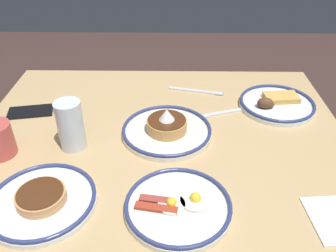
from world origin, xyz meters
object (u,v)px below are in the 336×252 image
at_px(plate_far_side, 42,200).
at_px(butter_knife, 216,114).
at_px(plate_far_companion, 276,103).
at_px(plate_near_main, 167,129).
at_px(drinking_glass, 71,128).
at_px(cell_phone, 31,112).
at_px(plate_center_pancakes, 178,206).
at_px(fork_near, 197,91).

height_order(plate_far_side, butter_knife, plate_far_side).
bearing_deg(plate_far_companion, plate_near_main, 24.04).
bearing_deg(plate_far_side, drinking_glass, -95.29).
bearing_deg(plate_near_main, butter_knife, -144.85).
distance_m(plate_near_main, drinking_glass, 0.28).
height_order(plate_far_companion, plate_far_side, plate_far_companion).
xyz_separation_m(plate_near_main, plate_far_side, (0.29, 0.29, -0.00)).
bearing_deg(cell_phone, butter_knife, 168.78).
bearing_deg(plate_center_pancakes, butter_knife, -107.11).
xyz_separation_m(plate_center_pancakes, cell_phone, (0.49, -0.42, -0.01)).
relative_size(plate_near_main, plate_center_pancakes, 1.08).
distance_m(plate_near_main, plate_far_side, 0.41).
relative_size(cell_phone, butter_knife, 0.64).
bearing_deg(cell_phone, plate_far_companion, 172.51).
xyz_separation_m(plate_center_pancakes, plate_far_companion, (-0.34, -0.47, 0.00)).
distance_m(plate_center_pancakes, drinking_glass, 0.39).
relative_size(plate_far_side, drinking_glass, 1.73).
relative_size(plate_far_companion, plate_far_side, 0.99).
xyz_separation_m(plate_far_companion, fork_near, (0.26, -0.10, -0.01)).
relative_size(plate_near_main, butter_knife, 1.21).
height_order(drinking_glass, fork_near, drinking_glass).
bearing_deg(plate_far_companion, butter_knife, 14.03).
xyz_separation_m(cell_phone, butter_knife, (-0.62, 0.00, -0.00)).
relative_size(plate_near_main, plate_far_side, 1.07).
height_order(plate_far_side, cell_phone, plate_far_side).
xyz_separation_m(drinking_glass, butter_knife, (-0.43, -0.18, -0.06)).
bearing_deg(plate_center_pancakes, plate_far_side, -1.95).
xyz_separation_m(drinking_glass, fork_near, (-0.37, -0.33, -0.06)).
bearing_deg(fork_near, plate_far_side, 55.04).
xyz_separation_m(plate_center_pancakes, plate_far_side, (0.32, -0.01, 0.00)).
bearing_deg(plate_far_side, butter_knife, -137.86).
bearing_deg(plate_far_companion, drinking_glass, 19.89).
bearing_deg(plate_far_side, cell_phone, -67.68).
bearing_deg(plate_center_pancakes, fork_near, -97.28).
bearing_deg(plate_center_pancakes, plate_near_main, -84.04).
distance_m(plate_near_main, plate_center_pancakes, 0.31).
bearing_deg(plate_near_main, cell_phone, -14.32).
distance_m(drinking_glass, fork_near, 0.50).
bearing_deg(butter_knife, drinking_glass, 22.62).
xyz_separation_m(plate_near_main, drinking_glass, (0.27, 0.07, 0.05)).
height_order(drinking_glass, butter_knife, drinking_glass).
distance_m(plate_far_side, cell_phone, 0.44).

